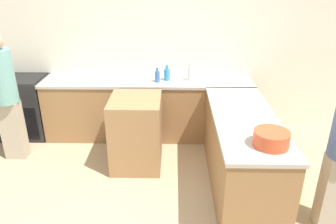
# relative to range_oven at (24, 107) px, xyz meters

# --- Properties ---
(ground_plane) EXTENTS (14.00, 14.00, 0.00)m
(ground_plane) POSITION_rel_range_oven_xyz_m (1.88, -1.69, -0.45)
(ground_plane) COLOR tan
(wall_back) EXTENTS (8.00, 0.06, 2.70)m
(wall_back) POSITION_rel_range_oven_xyz_m (1.88, 0.34, 0.90)
(wall_back) COLOR silver
(wall_back) RESTS_ON ground_plane
(counter_back) EXTENTS (3.01, 0.65, 0.89)m
(counter_back) POSITION_rel_range_oven_xyz_m (1.88, 0.00, -0.00)
(counter_back) COLOR olive
(counter_back) RESTS_ON ground_plane
(counter_peninsula) EXTENTS (0.69, 1.90, 0.89)m
(counter_peninsula) POSITION_rel_range_oven_xyz_m (3.04, -1.24, -0.00)
(counter_peninsula) COLOR olive
(counter_peninsula) RESTS_ON ground_plane
(range_oven) EXTENTS (0.73, 0.63, 0.90)m
(range_oven) POSITION_rel_range_oven_xyz_m (0.00, 0.00, 0.00)
(range_oven) COLOR black
(range_oven) RESTS_ON ground_plane
(island_table) EXTENTS (0.62, 0.68, 0.91)m
(island_table) POSITION_rel_range_oven_xyz_m (1.79, -0.82, 0.01)
(island_table) COLOR #997047
(island_table) RESTS_ON ground_plane
(mixing_bowl) EXTENTS (0.32, 0.32, 0.14)m
(mixing_bowl) POSITION_rel_range_oven_xyz_m (3.14, -1.88, 0.51)
(mixing_bowl) COLOR #DB512D
(mixing_bowl) RESTS_ON counter_peninsula
(vinegar_bottle_clear) EXTENTS (0.06, 0.06, 0.25)m
(vinegar_bottle_clear) POSITION_rel_range_oven_xyz_m (2.49, -0.01, 0.54)
(vinegar_bottle_clear) COLOR silver
(vinegar_bottle_clear) RESTS_ON counter_back
(water_bottle_blue) EXTENTS (0.07, 0.07, 0.21)m
(water_bottle_blue) POSITION_rel_range_oven_xyz_m (2.03, -0.10, 0.52)
(water_bottle_blue) COLOR #386BB7
(water_bottle_blue) RESTS_ON counter_back
(dish_soap_bottle) EXTENTS (0.09, 0.09, 0.22)m
(dish_soap_bottle) POSITION_rel_range_oven_xyz_m (2.16, -0.01, 0.53)
(dish_soap_bottle) COLOR #338CBF
(dish_soap_bottle) RESTS_ON counter_back
(person_by_range) EXTENTS (0.30, 0.30, 1.67)m
(person_by_range) POSITION_rel_range_oven_xyz_m (0.14, -0.68, 0.47)
(person_by_range) COLOR #ADA38E
(person_by_range) RESTS_ON ground_plane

